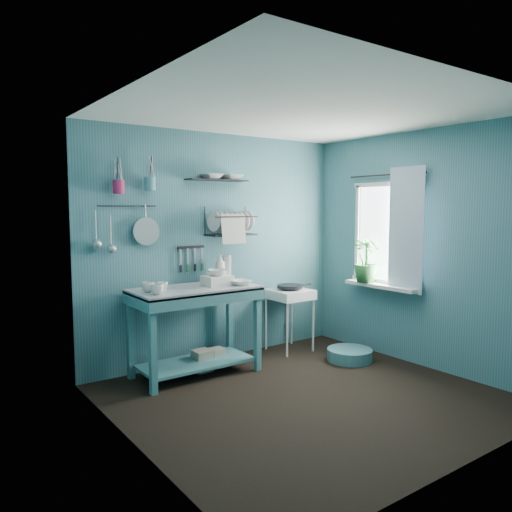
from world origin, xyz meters
TOP-DOWN VIEW (x-y plane):
  - floor at (0.00, 0.00)m, footprint 3.20×3.20m
  - ceiling at (0.00, 0.00)m, footprint 3.20×3.20m
  - wall_back at (0.00, 1.50)m, footprint 3.20×0.00m
  - wall_front at (0.00, -1.50)m, footprint 3.20×0.00m
  - wall_left at (-1.60, 0.00)m, footprint 0.00×3.00m
  - wall_right at (1.60, 0.00)m, footprint 0.00×3.00m
  - work_counter at (-0.51, 1.12)m, footprint 1.28×0.66m
  - mug_left at (-0.99, 0.96)m, footprint 0.12×0.12m
  - mug_mid at (-0.89, 1.06)m, footprint 0.14×0.14m
  - mug_right at (-1.01, 1.12)m, footprint 0.17×0.17m
  - wash_tub at (-0.26, 1.10)m, footprint 0.28×0.22m
  - tub_bowl at (-0.26, 1.10)m, footprint 0.20×0.19m
  - soap_bottle at (-0.09, 1.32)m, footprint 0.12×0.12m
  - water_bottle at (0.01, 1.34)m, footprint 0.09×0.09m
  - counter_bowl at (-0.06, 0.97)m, footprint 0.22×0.22m
  - hotplate_stand at (0.82, 1.23)m, footprint 0.53×0.53m
  - frying_pan at (0.82, 1.23)m, footprint 0.30×0.30m
  - knife_strip at (-0.36, 1.47)m, footprint 0.32×0.03m
  - dish_rack at (0.09, 1.37)m, footprint 0.57×0.29m
  - upper_shelf at (-0.07, 1.40)m, footprint 0.70×0.20m
  - shelf_bowl_left at (-0.13, 1.40)m, footprint 0.23×0.23m
  - shelf_bowl_right at (0.12, 1.40)m, footprint 0.23×0.23m
  - utensil_cup_magenta at (-1.16, 1.42)m, footprint 0.11×0.11m
  - utensil_cup_teal at (-0.84, 1.42)m, footprint 0.11×0.11m
  - colander at (-0.87, 1.45)m, footprint 0.28×0.03m
  - ladle_outer at (-1.37, 1.46)m, footprint 0.01×0.01m
  - ladle_inner at (-1.23, 1.46)m, footprint 0.01×0.01m
  - hook_rail at (-1.05, 1.47)m, footprint 0.60×0.01m
  - window_glass at (1.59, 0.45)m, footprint 0.00×1.10m
  - windowsill at (1.50, 0.45)m, footprint 0.16×0.95m
  - curtain at (1.52, 0.15)m, footprint 0.00×1.35m
  - curtain_rod at (1.54, 0.45)m, footprint 0.02×1.05m
  - potted_plant at (1.47, 0.66)m, footprint 0.36×0.36m
  - storage_tin_large at (-0.41, 1.17)m, footprint 0.18×0.18m
  - storage_tin_small at (-0.21, 1.20)m, footprint 0.15×0.15m
  - floor_basin at (1.10, 0.53)m, footprint 0.50×0.50m

SIDE VIEW (x-z plane):
  - floor at x=0.00m, z-range 0.00..0.00m
  - floor_basin at x=1.10m, z-range 0.00..0.13m
  - storage_tin_small at x=-0.21m, z-range 0.00..0.20m
  - storage_tin_large at x=-0.41m, z-range 0.00..0.22m
  - hotplate_stand at x=0.82m, z-range 0.00..0.73m
  - work_counter at x=-0.51m, z-range 0.00..0.89m
  - frying_pan at x=0.82m, z-range 0.75..0.78m
  - windowsill at x=1.50m, z-range 0.79..0.83m
  - counter_bowl at x=-0.06m, z-range 0.89..0.95m
  - mug_mid at x=-0.89m, z-range 0.89..0.99m
  - mug_left at x=-0.99m, z-range 0.89..0.99m
  - mug_right at x=-1.01m, z-range 0.89..0.99m
  - wash_tub at x=-0.26m, z-range 0.89..0.99m
  - tub_bowl at x=-0.26m, z-range 0.99..1.06m
  - water_bottle at x=0.01m, z-range 0.89..1.17m
  - soap_bottle at x=-0.09m, z-range 0.89..1.19m
  - potted_plant at x=1.47m, z-range 0.83..1.34m
  - wall_back at x=0.00m, z-range -0.35..2.85m
  - wall_front at x=0.00m, z-range -0.35..2.85m
  - wall_left at x=-1.60m, z-range -0.25..2.75m
  - wall_right at x=1.60m, z-range -0.25..2.75m
  - knife_strip at x=-0.36m, z-range 1.25..1.28m
  - window_glass at x=1.59m, z-range 0.85..1.95m
  - curtain at x=1.52m, z-range 0.77..2.12m
  - colander at x=-0.87m, z-range 1.31..1.59m
  - ladle_inner at x=-1.23m, z-range 1.31..1.61m
  - ladle_outer at x=-1.37m, z-range 1.37..1.67m
  - dish_rack at x=0.09m, z-range 1.38..1.70m
  - hook_rail at x=-1.05m, z-range 1.70..1.71m
  - utensil_cup_magenta at x=-1.16m, z-range 1.82..1.95m
  - utensil_cup_teal at x=-0.84m, z-range 1.86..1.99m
  - upper_shelf at x=-0.07m, z-range 1.98..1.99m
  - shelf_bowl_left at x=-0.13m, z-range 1.98..2.03m
  - shelf_bowl_right at x=0.12m, z-range 1.99..2.05m
  - curtain_rod at x=1.54m, z-range 2.04..2.06m
  - ceiling at x=0.00m, z-range 2.50..2.50m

